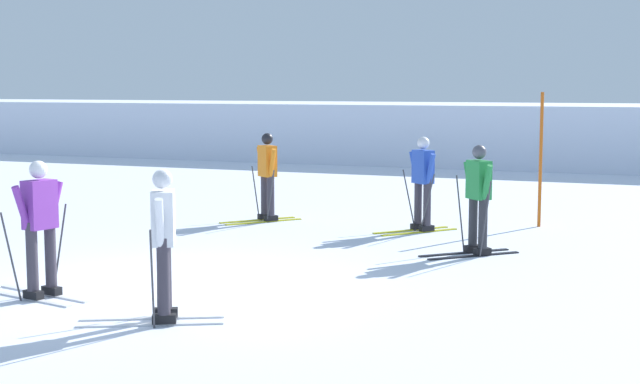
{
  "coord_description": "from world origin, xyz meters",
  "views": [
    {
      "loc": [
        6.12,
        -10.03,
        2.61
      ],
      "look_at": [
        0.6,
        3.65,
        0.9
      ],
      "focal_mm": 51.37,
      "sensor_mm": 36.0,
      "label": 1
    }
  ],
  "objects_px": {
    "skier_green": "(478,196)",
    "skier_white": "(163,241)",
    "skier_orange": "(267,174)",
    "trail_marker_pole": "(541,160)",
    "skier_blue": "(422,181)",
    "skier_purple": "(40,225)"
  },
  "relations": [
    {
      "from": "skier_orange",
      "to": "skier_green",
      "type": "bearing_deg",
      "value": -23.68
    },
    {
      "from": "skier_white",
      "to": "trail_marker_pole",
      "type": "distance_m",
      "value": 9.07
    },
    {
      "from": "skier_green",
      "to": "skier_orange",
      "type": "bearing_deg",
      "value": 156.32
    },
    {
      "from": "skier_purple",
      "to": "trail_marker_pole",
      "type": "distance_m",
      "value": 9.51
    },
    {
      "from": "skier_white",
      "to": "trail_marker_pole",
      "type": "relative_size",
      "value": 0.68
    },
    {
      "from": "skier_orange",
      "to": "skier_purple",
      "type": "bearing_deg",
      "value": -88.4
    },
    {
      "from": "skier_orange",
      "to": "trail_marker_pole",
      "type": "xyz_separation_m",
      "value": [
        5.02,
        1.24,
        0.34
      ]
    },
    {
      "from": "skier_blue",
      "to": "skier_orange",
      "type": "xyz_separation_m",
      "value": [
        -3.13,
        0.09,
        0.0
      ]
    },
    {
      "from": "skier_blue",
      "to": "skier_white",
      "type": "height_order",
      "value": "same"
    },
    {
      "from": "skier_orange",
      "to": "skier_blue",
      "type": "bearing_deg",
      "value": -1.68
    },
    {
      "from": "skier_blue",
      "to": "trail_marker_pole",
      "type": "relative_size",
      "value": 0.69
    },
    {
      "from": "skier_green",
      "to": "skier_white",
      "type": "relative_size",
      "value": 1.0
    },
    {
      "from": "skier_blue",
      "to": "skier_green",
      "type": "height_order",
      "value": "same"
    },
    {
      "from": "skier_green",
      "to": "skier_white",
      "type": "height_order",
      "value": "same"
    },
    {
      "from": "skier_blue",
      "to": "trail_marker_pole",
      "type": "distance_m",
      "value": 2.33
    },
    {
      "from": "skier_purple",
      "to": "skier_blue",
      "type": "distance_m",
      "value": 7.46
    },
    {
      "from": "skier_purple",
      "to": "skier_green",
      "type": "distance_m",
      "value": 6.6
    },
    {
      "from": "skier_purple",
      "to": "skier_orange",
      "type": "relative_size",
      "value": 1.0
    },
    {
      "from": "skier_purple",
      "to": "skier_blue",
      "type": "relative_size",
      "value": 1.0
    },
    {
      "from": "skier_white",
      "to": "trail_marker_pole",
      "type": "height_order",
      "value": "trail_marker_pole"
    },
    {
      "from": "skier_blue",
      "to": "skier_white",
      "type": "distance_m",
      "value": 7.34
    },
    {
      "from": "skier_blue",
      "to": "skier_green",
      "type": "xyz_separation_m",
      "value": [
        1.42,
        -1.91,
        0.0
      ]
    }
  ]
}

